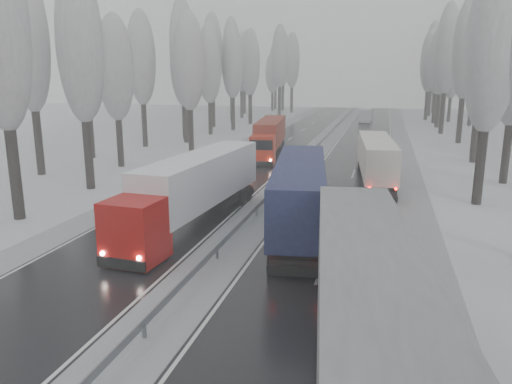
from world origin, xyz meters
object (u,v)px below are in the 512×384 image
at_px(truck_grey_tarp, 363,287).
at_px(truck_blue_box, 300,190).
at_px(truck_red_red, 270,135).
at_px(truck_cream_box, 375,157).
at_px(truck_red_white, 194,186).
at_px(box_truck_distant, 366,115).

height_order(truck_grey_tarp, truck_blue_box, truck_grey_tarp).
bearing_deg(truck_red_red, truck_cream_box, -52.53).
height_order(truck_blue_box, truck_red_white, truck_blue_box).
bearing_deg(truck_blue_box, truck_cream_box, 67.21).
height_order(truck_cream_box, truck_red_white, truck_red_white).
relative_size(box_truck_distant, truck_red_white, 0.43).
distance_m(truck_blue_box, box_truck_distant, 70.75).
relative_size(truck_grey_tarp, box_truck_distant, 2.46).
bearing_deg(truck_red_white, box_truck_distant, 88.18).
height_order(truck_blue_box, truck_cream_box, truck_blue_box).
height_order(truck_blue_box, box_truck_distant, truck_blue_box).
bearing_deg(truck_blue_box, box_truck_distant, 81.39).
bearing_deg(truck_red_white, truck_red_red, 97.47).
bearing_deg(truck_cream_box, truck_red_red, 128.98).
distance_m(truck_red_white, truck_red_red, 27.56).
height_order(box_truck_distant, truck_red_red, truck_red_red).
xyz_separation_m(truck_cream_box, truck_red_red, (-11.98, 12.26, 0.05)).
distance_m(box_truck_distant, truck_red_red, 44.64).
relative_size(truck_red_white, truck_red_red, 1.06).
bearing_deg(truck_red_white, truck_cream_box, 59.91).
bearing_deg(truck_blue_box, truck_red_white, 176.53).
distance_m(truck_grey_tarp, truck_blue_box, 13.84).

